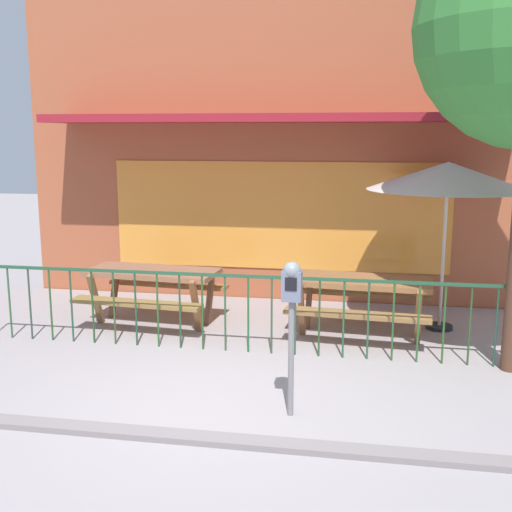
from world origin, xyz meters
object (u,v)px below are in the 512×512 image
object	(u,v)px
picnic_table_right	(361,291)
parking_meter_near	(292,298)
picnic_table_left	(153,281)
patio_umbrella	(448,177)

from	to	relation	value
picnic_table_right	parking_meter_near	bearing A→B (deg)	-103.63
picnic_table_right	parking_meter_near	xyz separation A→B (m)	(-0.62, -2.55, 0.54)
parking_meter_near	picnic_table_left	bearing A→B (deg)	130.99
picnic_table_right	patio_umbrella	distance (m)	1.88
patio_umbrella	picnic_table_left	bearing A→B (deg)	-173.47
picnic_table_left	patio_umbrella	size ratio (longest dim) A/B	0.84
picnic_table_right	patio_umbrella	xyz separation A→B (m)	(1.07, 0.49, 1.46)
picnic_table_left	picnic_table_right	distance (m)	2.87
picnic_table_left	picnic_table_right	xyz separation A→B (m)	(2.87, -0.04, 0.00)
picnic_table_left	parking_meter_near	world-z (taller)	parking_meter_near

